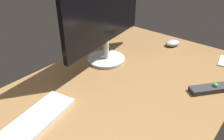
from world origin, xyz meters
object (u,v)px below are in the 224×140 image
monitor (105,11)px  keyboard (32,124)px  media_remote (209,89)px  computer_mouse (173,43)px

monitor → keyboard: monitor is taller
keyboard → media_remote: bearing=-45.3°
computer_mouse → keyboard: bearing=-165.7°
monitor → keyboard: (-54.38, -11.68, -26.75)cm
keyboard → computer_mouse: computer_mouse is taller
keyboard → monitor: bearing=0.9°
media_remote → keyboard: bearing=-175.5°
computer_mouse → media_remote: bearing=-115.7°
monitor → keyboard: 61.72cm
computer_mouse → monitor: bearing=173.8°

